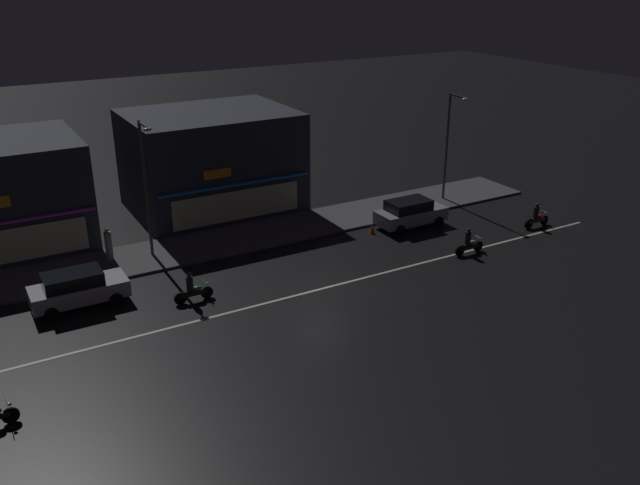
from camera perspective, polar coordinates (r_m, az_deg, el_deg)
The scene contains 14 objects.
ground_plane at distance 32.79m, azimuth 0.01°, elevation -3.98°, with size 140.00×140.00×0.00m, color black.
lane_divider_stripe at distance 32.78m, azimuth 0.01°, elevation -3.97°, with size 36.54×0.16×0.01m, color beige.
sidewalk_far at distance 39.16m, azimuth -5.72°, elevation 0.60°, with size 38.46×4.09×0.14m, color #4C4C4F.
storefront_left_block at distance 43.42m, azimuth -9.16°, elevation 6.84°, with size 10.03×7.95×6.19m.
storefront_center_block at distance 40.90m, azimuth -24.31°, elevation 3.92°, with size 7.05×7.66×5.92m.
streetlamp_mid at distance 35.76m, azimuth -14.49°, elevation 5.21°, with size 0.44×1.64×7.27m.
streetlamp_east at distance 44.49m, azimuth 10.88°, elevation 8.66°, with size 0.44×1.64×6.96m.
pedestrian_on_sidewalk at distance 37.08m, azimuth -17.42°, elevation -0.20°, with size 0.37×0.37×1.76m.
parked_car_near_kerb at distance 32.89m, azimuth -19.80°, elevation -3.64°, with size 4.30×1.98×1.67m.
parked_car_trailing at distance 40.59m, azimuth 7.63°, elevation 2.52°, with size 4.30×1.98×1.67m.
motorcycle_lead at distance 42.24m, azimuth 17.82°, elevation 2.07°, with size 1.90×0.60×1.52m.
motorcycle_following at distance 37.33m, azimuth 12.46°, elevation -0.05°, with size 1.90×0.60×1.52m.
motorcycle_trailing_far at distance 31.93m, azimuth -10.74°, elevation -3.90°, with size 1.90×0.60×1.52m.
traffic_cone at distance 39.50m, azimuth 4.42°, elevation 1.16°, with size 0.36×0.36×0.55m, color orange.
Camera 1 is at (-14.62, -25.42, 14.66)m, focal length 37.90 mm.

